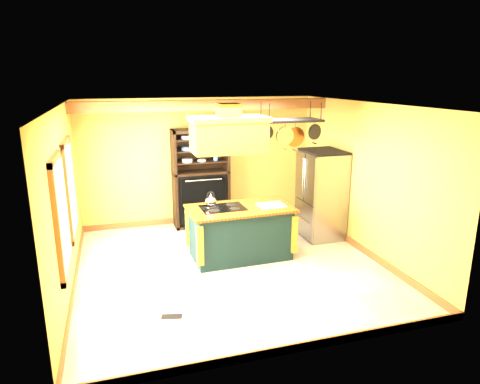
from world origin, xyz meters
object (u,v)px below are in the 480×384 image
kitchen_island (240,232)px  pot_rack (290,126)px  hutch (201,188)px  range_hood (229,133)px  refrigerator (321,196)px

kitchen_island → pot_rack: (0.91, 0.00, 1.84)m
pot_rack → kitchen_island: bearing=-179.9°
pot_rack → hutch: bearing=122.3°
pot_rack → range_hood: bearing=-179.9°
kitchen_island → pot_rack: 2.05m
range_hood → hutch: (-0.11, 1.92, -1.41)m
kitchen_island → refrigerator: bearing=14.4°
range_hood → refrigerator: bearing=14.7°
kitchen_island → range_hood: bearing=178.5°
kitchen_island → pot_rack: bearing=-1.6°
kitchen_island → refrigerator: (1.83, 0.53, 0.36)m
pot_rack → refrigerator: (0.93, 0.53, -1.47)m
hutch → pot_rack: bearing=-57.7°
refrigerator → range_hood: bearing=-165.3°
range_hood → hutch: bearing=93.2°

